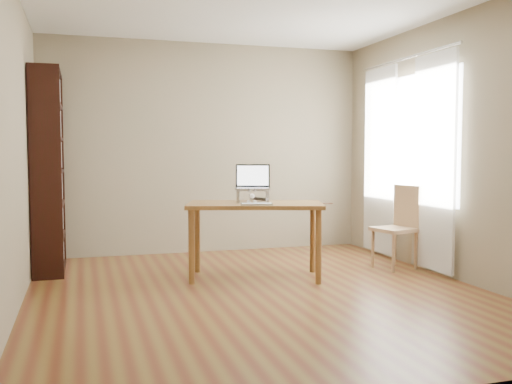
% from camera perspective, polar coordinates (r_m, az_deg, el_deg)
% --- Properties ---
extents(room, '(4.04, 4.54, 2.64)m').
position_cam_1_polar(room, '(5.01, 0.82, 4.58)').
color(room, '#5E2C18').
rests_on(room, ground).
extents(bookshelf, '(0.30, 0.90, 2.10)m').
position_cam_1_polar(bookshelf, '(6.31, -20.04, 1.93)').
color(bookshelf, black).
rests_on(bookshelf, ground).
extents(curtains, '(0.03, 1.90, 2.25)m').
position_cam_1_polar(curtains, '(6.53, 14.63, 3.16)').
color(curtains, white).
rests_on(curtains, ground).
extents(desk, '(1.46, 1.02, 0.75)m').
position_cam_1_polar(desk, '(5.65, -0.09, -2.16)').
color(desk, brown).
rests_on(desk, ground).
extents(laptop_stand, '(0.32, 0.25, 0.13)m').
position_cam_1_polar(laptop_stand, '(5.71, -0.33, -0.20)').
color(laptop_stand, silver).
rests_on(laptop_stand, desk).
extents(laptop, '(0.41, 0.38, 0.25)m').
position_cam_1_polar(laptop, '(5.76, -0.51, 0.94)').
color(laptop, silver).
rests_on(laptop, laptop_stand).
extents(keyboard, '(0.33, 0.20, 0.02)m').
position_cam_1_polar(keyboard, '(5.41, 0.06, -1.21)').
color(keyboard, silver).
rests_on(keyboard, desk).
extents(coaster, '(0.10, 0.10, 0.01)m').
position_cam_1_polar(coaster, '(5.61, 7.21, -1.13)').
color(coaster, '#4E331B').
rests_on(coaster, desk).
extents(cat, '(0.26, 0.49, 0.17)m').
position_cam_1_polar(cat, '(5.73, -0.67, -0.31)').
color(cat, '#3F3631').
rests_on(cat, desk).
extents(chair, '(0.47, 0.47, 0.89)m').
position_cam_1_polar(chair, '(6.34, 14.22, -3.11)').
color(chair, tan).
rests_on(chair, ground).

